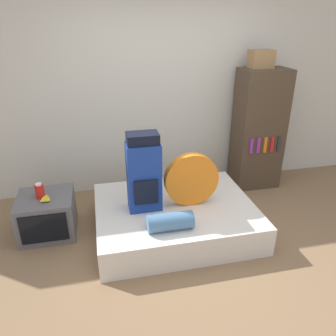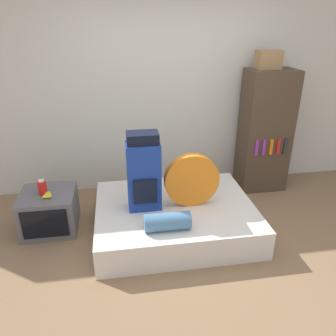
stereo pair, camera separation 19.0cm
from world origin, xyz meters
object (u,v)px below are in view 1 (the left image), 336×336
(television, at_px, (47,215))
(cardboard_box, at_px, (261,59))
(canister, at_px, (40,191))
(tent_bag, at_px, (191,180))
(bookshelf, at_px, (258,130))
(sleeping_roll, at_px, (170,222))
(backpack, at_px, (144,173))

(television, bearing_deg, cardboard_box, 13.46)
(television, bearing_deg, canister, -175.12)
(tent_bag, bearing_deg, bookshelf, 36.07)
(tent_bag, relative_size, bookshelf, 0.37)
(sleeping_roll, xyz_separation_m, bookshelf, (1.53, 1.30, 0.40))
(backpack, xyz_separation_m, tent_bag, (0.51, -0.02, -0.11))
(backpack, relative_size, bookshelf, 0.52)
(television, height_order, cardboard_box, cardboard_box)
(television, relative_size, cardboard_box, 2.01)
(sleeping_roll, height_order, canister, canister)
(tent_bag, distance_m, canister, 1.61)
(canister, xyz_separation_m, bookshelf, (2.79, 0.61, 0.28))
(backpack, bearing_deg, tent_bag, -2.80)
(sleeping_roll, relative_size, television, 0.77)
(sleeping_roll, xyz_separation_m, television, (-1.23, 0.69, -0.18))
(backpack, relative_size, television, 1.44)
(backpack, bearing_deg, cardboard_box, 28.18)
(backpack, xyz_separation_m, sleeping_roll, (0.18, -0.45, -0.32))
(backpack, distance_m, tent_bag, 0.52)
(tent_bag, xyz_separation_m, bookshelf, (1.20, 0.87, 0.19))
(backpack, height_order, bookshelf, bookshelf)
(backpack, relative_size, canister, 5.01)
(tent_bag, relative_size, canister, 3.51)
(television, bearing_deg, bookshelf, 12.52)
(sleeping_roll, bearing_deg, tent_bag, 52.26)
(television, distance_m, cardboard_box, 3.15)
(tent_bag, bearing_deg, backpack, 177.20)
(canister, height_order, bookshelf, bookshelf)
(tent_bag, distance_m, cardboard_box, 1.83)
(television, relative_size, canister, 3.47)
(bookshelf, bearing_deg, sleeping_roll, -139.62)
(canister, bearing_deg, bookshelf, 12.43)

